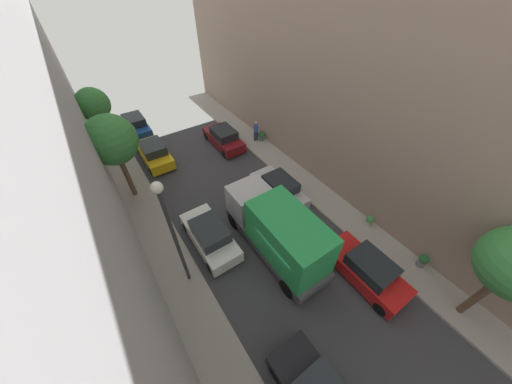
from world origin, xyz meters
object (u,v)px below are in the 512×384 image
object	(u,v)px
potted_plant_1	(262,136)
potted_plant_2	(423,260)
street_tree_2	(111,140)
pedestrian	(256,130)
parked_car_right_2	(279,189)
parked_car_right_3	(224,138)
street_tree_0	(93,105)
lamp_post	(171,226)
parked_car_left_3	(210,236)
parked_car_right_1	(367,270)
delivery_truck	(277,231)
parked_car_left_5	(135,125)
parked_car_left_4	(154,153)
potted_plant_0	(369,220)

from	to	relation	value
potted_plant_1	potted_plant_2	size ratio (longest dim) A/B	1.00
street_tree_2	pedestrian	bearing A→B (deg)	5.09
street_tree_2	potted_plant_2	distance (m)	17.78
parked_car_right_2	parked_car_right_3	bearing A→B (deg)	90.00
street_tree_0	lamp_post	distance (m)	14.83
parked_car_left_3	parked_car_right_1	bearing A→B (deg)	-48.68
pedestrian	potted_plant_2	bearing A→B (deg)	-88.62
delivery_truck	potted_plant_2	distance (m)	7.57
parked_car_left_5	lamp_post	xyz separation A→B (m)	(-1.90, -15.75, 3.53)
parked_car_left_4	parked_car_right_1	xyz separation A→B (m)	(5.40, -15.49, 0.00)
pedestrian	lamp_post	distance (m)	13.43
delivery_truck	potted_plant_2	bearing A→B (deg)	-41.58
parked_car_right_1	lamp_post	bearing A→B (deg)	146.57
parked_car_right_1	parked_car_right_3	size ratio (longest dim) A/B	1.00
parked_car_left_5	parked_car_right_3	distance (m)	8.22
parked_car_right_1	potted_plant_0	bearing A→B (deg)	35.44
parked_car_right_1	street_tree_0	bearing A→B (deg)	111.75
parked_car_right_2	potted_plant_1	distance (m)	6.75
parked_car_left_3	potted_plant_0	distance (m)	9.23
lamp_post	potted_plant_1	bearing A→B (deg)	39.02
potted_plant_2	lamp_post	distance (m)	12.40
street_tree_0	street_tree_2	world-z (taller)	street_tree_2
parked_car_left_5	parked_car_right_2	world-z (taller)	same
parked_car_left_5	parked_car_right_3	bearing A→B (deg)	-48.94
parked_car_left_5	parked_car_right_1	distance (m)	21.26
parked_car_right_2	street_tree_0	distance (m)	15.15
lamp_post	parked_car_right_3	bearing A→B (deg)	52.61
street_tree_2	potted_plant_1	distance (m)	11.36
parked_car_left_4	potted_plant_2	distance (m)	18.66
pedestrian	parked_car_left_4	bearing A→B (deg)	165.23
parked_car_right_2	pedestrian	size ratio (longest dim) A/B	2.44
parked_car_left_5	pedestrian	size ratio (longest dim) A/B	2.44
parked_car_left_3	parked_car_right_2	xyz separation A→B (m)	(5.40, 0.84, 0.00)
parked_car_right_3	street_tree_2	size ratio (longest dim) A/B	0.75
parked_car_left_4	delivery_truck	bearing A→B (deg)	-77.06
parked_car_right_2	pedestrian	bearing A→B (deg)	68.41
street_tree_0	potted_plant_2	xyz separation A→B (m)	(10.72, -20.85, -3.01)
parked_car_right_2	potted_plant_2	size ratio (longest dim) A/B	5.18
potted_plant_1	potted_plant_2	distance (m)	14.31
parked_car_right_1	street_tree_2	xyz separation A→B (m)	(-7.83, 12.47, 3.57)
parked_car_left_5	potted_plant_2	size ratio (longest dim) A/B	5.18
potted_plant_0	delivery_truck	bearing A→B (deg)	163.10
parked_car_right_1	potted_plant_2	xyz separation A→B (m)	(2.89, -1.22, -0.12)
delivery_truck	potted_plant_0	size ratio (longest dim) A/B	9.35
pedestrian	lamp_post	xyz separation A→B (m)	(-9.84, -8.58, 3.18)
delivery_truck	pedestrian	xyz separation A→B (m)	(5.24, 9.66, -0.71)
parked_car_left_5	parked_car_right_1	bearing A→B (deg)	-75.29
parked_car_left_5	parked_car_right_2	distance (m)	14.61
parked_car_left_5	parked_car_right_1	xyz separation A→B (m)	(5.40, -20.57, 0.00)
parked_car_right_1	street_tree_2	size ratio (longest dim) A/B	0.75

